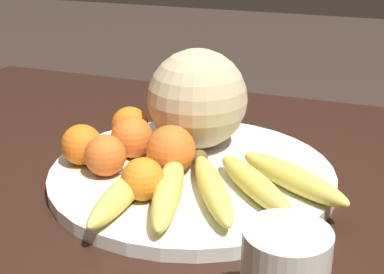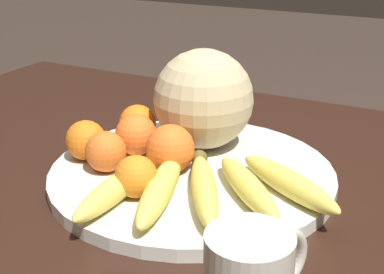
{
  "view_description": "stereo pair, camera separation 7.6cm",
  "coord_description": "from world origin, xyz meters",
  "px_view_note": "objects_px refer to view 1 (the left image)",
  "views": [
    {
      "loc": [
        0.27,
        -0.64,
        1.07
      ],
      "look_at": [
        0.02,
        0.02,
        0.78
      ],
      "focal_mm": 50.0,
      "sensor_mm": 36.0,
      "label": 1
    },
    {
      "loc": [
        0.34,
        -0.61,
        1.07
      ],
      "look_at": [
        0.02,
        0.02,
        0.78
      ],
      "focal_mm": 50.0,
      "sensor_mm": 36.0,
      "label": 2
    }
  ],
  "objects_px": {
    "orange_back_left": "(143,179)",
    "orange_top_small": "(82,145)",
    "melon": "(197,99)",
    "produce_tag": "(128,169)",
    "orange_front_left": "(105,155)",
    "orange_back_right": "(130,125)",
    "banana_bunch": "(210,186)",
    "orange_front_right": "(132,137)",
    "kitchen_table": "(176,239)",
    "fruit_bowl": "(192,173)",
    "orange_mid_center": "(171,149)"
  },
  "relations": [
    {
      "from": "fruit_bowl",
      "to": "orange_front_right",
      "type": "xyz_separation_m",
      "value": [
        -0.1,
        0.01,
        0.04
      ]
    },
    {
      "from": "fruit_bowl",
      "to": "orange_back_left",
      "type": "distance_m",
      "value": 0.12
    },
    {
      "from": "orange_back_left",
      "to": "orange_top_small",
      "type": "distance_m",
      "value": 0.15
    },
    {
      "from": "kitchen_table",
      "to": "produce_tag",
      "type": "relative_size",
      "value": 13.06
    },
    {
      "from": "banana_bunch",
      "to": "orange_front_right",
      "type": "relative_size",
      "value": 4.69
    },
    {
      "from": "orange_front_right",
      "to": "kitchen_table",
      "type": "bearing_deg",
      "value": -19.71
    },
    {
      "from": "produce_tag",
      "to": "kitchen_table",
      "type": "bearing_deg",
      "value": 35.97
    },
    {
      "from": "orange_front_left",
      "to": "orange_back_right",
      "type": "distance_m",
      "value": 0.12
    },
    {
      "from": "kitchen_table",
      "to": "orange_back_left",
      "type": "xyz_separation_m",
      "value": [
        -0.01,
        -0.09,
        0.14
      ]
    },
    {
      "from": "banana_bunch",
      "to": "orange_front_right",
      "type": "distance_m",
      "value": 0.18
    },
    {
      "from": "fruit_bowl",
      "to": "orange_back_right",
      "type": "relative_size",
      "value": 6.92
    },
    {
      "from": "kitchen_table",
      "to": "produce_tag",
      "type": "xyz_separation_m",
      "value": [
        -0.07,
        -0.02,
        0.11
      ]
    },
    {
      "from": "orange_front_right",
      "to": "orange_back_right",
      "type": "relative_size",
      "value": 1.07
    },
    {
      "from": "orange_front_left",
      "to": "fruit_bowl",
      "type": "bearing_deg",
      "value": 30.01
    },
    {
      "from": "kitchen_table",
      "to": "banana_bunch",
      "type": "bearing_deg",
      "value": -36.03
    },
    {
      "from": "orange_front_left",
      "to": "produce_tag",
      "type": "distance_m",
      "value": 0.04
    },
    {
      "from": "orange_front_right",
      "to": "produce_tag",
      "type": "xyz_separation_m",
      "value": [
        0.02,
        -0.05,
        -0.03
      ]
    },
    {
      "from": "banana_bunch",
      "to": "orange_back_right",
      "type": "bearing_deg",
      "value": -155.87
    },
    {
      "from": "orange_mid_center",
      "to": "orange_back_left",
      "type": "relative_size",
      "value": 1.25
    },
    {
      "from": "produce_tag",
      "to": "orange_front_right",
      "type": "bearing_deg",
      "value": 129.81
    },
    {
      "from": "fruit_bowl",
      "to": "orange_top_small",
      "type": "distance_m",
      "value": 0.17
    },
    {
      "from": "orange_front_left",
      "to": "orange_mid_center",
      "type": "height_order",
      "value": "orange_mid_center"
    },
    {
      "from": "orange_front_right",
      "to": "orange_back_right",
      "type": "height_order",
      "value": "orange_front_right"
    },
    {
      "from": "kitchen_table",
      "to": "produce_tag",
      "type": "bearing_deg",
      "value": -165.79
    },
    {
      "from": "melon",
      "to": "orange_back_left",
      "type": "bearing_deg",
      "value": -90.93
    },
    {
      "from": "orange_mid_center",
      "to": "kitchen_table",
      "type": "bearing_deg",
      "value": -10.47
    },
    {
      "from": "orange_back_left",
      "to": "produce_tag",
      "type": "bearing_deg",
      "value": 130.38
    },
    {
      "from": "melon",
      "to": "orange_top_small",
      "type": "relative_size",
      "value": 2.58
    },
    {
      "from": "orange_front_left",
      "to": "orange_mid_center",
      "type": "bearing_deg",
      "value": 26.32
    },
    {
      "from": "orange_mid_center",
      "to": "orange_back_right",
      "type": "xyz_separation_m",
      "value": [
        -0.11,
        0.08,
        -0.01
      ]
    },
    {
      "from": "produce_tag",
      "to": "orange_back_right",
      "type": "bearing_deg",
      "value": 136.46
    },
    {
      "from": "kitchen_table",
      "to": "fruit_bowl",
      "type": "relative_size",
      "value": 3.21
    },
    {
      "from": "orange_back_left",
      "to": "orange_top_small",
      "type": "xyz_separation_m",
      "value": [
        -0.13,
        0.07,
        0.0
      ]
    },
    {
      "from": "melon",
      "to": "orange_front_left",
      "type": "bearing_deg",
      "value": -119.6
    },
    {
      "from": "melon",
      "to": "produce_tag",
      "type": "distance_m",
      "value": 0.16
    },
    {
      "from": "melon",
      "to": "banana_bunch",
      "type": "relative_size",
      "value": 0.52
    },
    {
      "from": "banana_bunch",
      "to": "orange_front_left",
      "type": "xyz_separation_m",
      "value": [
        -0.16,
        0.01,
        0.01
      ]
    },
    {
      "from": "fruit_bowl",
      "to": "melon",
      "type": "xyz_separation_m",
      "value": [
        -0.02,
        0.09,
        0.09
      ]
    },
    {
      "from": "fruit_bowl",
      "to": "orange_front_right",
      "type": "relative_size",
      "value": 6.48
    },
    {
      "from": "orange_mid_center",
      "to": "produce_tag",
      "type": "height_order",
      "value": "orange_mid_center"
    },
    {
      "from": "melon",
      "to": "orange_top_small",
      "type": "distance_m",
      "value": 0.19
    },
    {
      "from": "orange_back_left",
      "to": "banana_bunch",
      "type": "bearing_deg",
      "value": 22.45
    },
    {
      "from": "orange_back_left",
      "to": "orange_top_small",
      "type": "relative_size",
      "value": 0.93
    },
    {
      "from": "orange_front_right",
      "to": "orange_top_small",
      "type": "bearing_deg",
      "value": -139.23
    },
    {
      "from": "kitchen_table",
      "to": "fruit_bowl",
      "type": "distance_m",
      "value": 0.11
    },
    {
      "from": "fruit_bowl",
      "to": "orange_top_small",
      "type": "relative_size",
      "value": 6.85
    },
    {
      "from": "kitchen_table",
      "to": "orange_back_left",
      "type": "height_order",
      "value": "orange_back_left"
    },
    {
      "from": "banana_bunch",
      "to": "melon",
      "type": "bearing_deg",
      "value": 175.65
    },
    {
      "from": "melon",
      "to": "orange_front_left",
      "type": "relative_size",
      "value": 2.63
    },
    {
      "from": "orange_back_left",
      "to": "orange_mid_center",
      "type": "bearing_deg",
      "value": 88.01
    }
  ]
}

